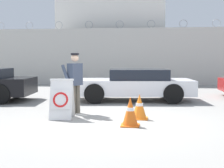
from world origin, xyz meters
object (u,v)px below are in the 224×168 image
(traffic_cone_near, at_px, (130,111))
(parked_car_rear_sedan, at_px, (134,84))
(traffic_cone_mid, at_px, (139,107))
(security_guard, at_px, (75,80))
(barricade_sign, at_px, (62,99))

(traffic_cone_near, height_order, parked_car_rear_sedan, parked_car_rear_sedan)
(traffic_cone_mid, distance_m, parked_car_rear_sedan, 3.55)
(traffic_cone_near, bearing_deg, security_guard, 138.43)
(security_guard, bearing_deg, barricade_sign, 16.74)
(barricade_sign, bearing_deg, traffic_cone_near, -25.00)
(security_guard, relative_size, traffic_cone_mid, 2.63)
(security_guard, xyz_separation_m, traffic_cone_mid, (1.83, -0.59, -0.63))
(barricade_sign, bearing_deg, security_guard, 73.23)
(security_guard, height_order, traffic_cone_near, security_guard)
(parked_car_rear_sedan, bearing_deg, barricade_sign, 59.76)
(parked_car_rear_sedan, bearing_deg, traffic_cone_mid, 89.30)
(barricade_sign, height_order, traffic_cone_near, barricade_sign)
(parked_car_rear_sedan, bearing_deg, security_guard, 56.90)
(traffic_cone_mid, bearing_deg, traffic_cone_near, -102.09)
(security_guard, bearing_deg, parked_car_rear_sedan, -178.16)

